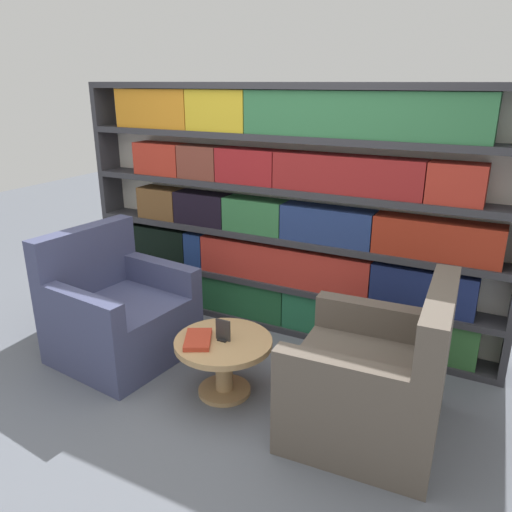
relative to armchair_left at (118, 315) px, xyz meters
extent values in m
plane|color=slate|center=(0.87, -0.24, -0.32)|extent=(14.00, 14.00, 0.00)
cube|color=silver|center=(0.87, 1.12, 0.67)|extent=(3.56, 0.05, 1.99)
cube|color=#333338|center=(-0.88, 1.00, 0.67)|extent=(0.05, 0.30, 1.99)
cube|color=#333338|center=(0.87, 1.00, -0.30)|extent=(3.46, 0.30, 0.05)
cube|color=#333338|center=(0.87, 1.00, 0.08)|extent=(3.46, 0.30, 0.05)
cube|color=#333338|center=(0.87, 1.00, 0.47)|extent=(3.46, 0.30, 0.05)
cube|color=#333338|center=(0.87, 1.00, 0.87)|extent=(3.46, 0.30, 0.05)
cube|color=#333338|center=(0.87, 1.00, 1.27)|extent=(3.46, 0.30, 0.05)
cube|color=#333338|center=(0.87, 1.00, 1.64)|extent=(3.46, 0.30, 0.05)
cube|color=maroon|center=(-0.20, 0.97, -0.11)|extent=(0.38, 0.20, 0.31)
cube|color=brown|center=(0.08, 0.97, -0.11)|extent=(0.16, 0.20, 0.31)
cube|color=#1F5932|center=(0.56, 0.97, -0.11)|extent=(0.79, 0.20, 0.31)
cube|color=#236C47|center=(1.31, 0.97, -0.11)|extent=(0.70, 0.20, 0.31)
cube|color=#336934|center=(2.06, 0.97, -0.11)|extent=(0.79, 0.20, 0.31)
cube|color=black|center=(-0.33, 0.97, 0.25)|extent=(0.65, 0.20, 0.31)
cube|color=navy|center=(0.08, 0.97, 0.25)|extent=(0.18, 0.20, 0.31)
cube|color=red|center=(0.92, 0.97, 0.25)|extent=(1.48, 0.20, 0.31)
cube|color=navy|center=(2.04, 0.97, 0.25)|extent=(0.74, 0.20, 0.31)
cube|color=brown|center=(-0.30, 0.97, 0.63)|extent=(0.39, 0.20, 0.27)
cube|color=black|center=(0.15, 0.97, 0.63)|extent=(0.48, 0.20, 0.27)
cube|color=#327340|center=(0.66, 0.97, 0.63)|extent=(0.52, 0.20, 0.27)
cube|color=navy|center=(1.29, 0.97, 0.63)|extent=(0.72, 0.20, 0.27)
cube|color=#A12C19|center=(2.09, 0.97, 0.63)|extent=(0.86, 0.20, 0.27)
cube|color=#B73020|center=(-0.27, 0.97, 1.03)|extent=(0.46, 0.20, 0.27)
cube|color=brown|center=(0.15, 0.97, 1.03)|extent=(0.37, 0.20, 0.27)
cube|color=maroon|center=(0.60, 0.97, 1.03)|extent=(0.51, 0.20, 0.27)
cube|color=maroon|center=(1.42, 0.97, 1.03)|extent=(1.11, 0.20, 0.27)
cube|color=#B22F22|center=(2.17, 0.97, 1.03)|extent=(0.37, 0.20, 0.27)
cube|color=orange|center=(-0.29, 0.97, 1.45)|extent=(0.72, 0.20, 0.32)
cube|color=gold|center=(0.34, 0.97, 1.45)|extent=(0.53, 0.20, 0.32)
cube|color=#337445|center=(1.49, 0.97, 1.45)|extent=(1.74, 0.20, 0.32)
cube|color=#42476B|center=(0.04, 0.00, -0.10)|extent=(0.94, 0.96, 0.45)
cube|color=#42476B|center=(-0.31, 0.03, 0.38)|extent=(0.23, 0.89, 0.51)
cube|color=#42476B|center=(0.07, -0.39, 0.23)|extent=(0.71, 0.20, 0.21)
cube|color=#42476B|center=(0.16, 0.36, 0.23)|extent=(0.71, 0.20, 0.21)
cube|color=brown|center=(1.91, 0.00, -0.10)|extent=(0.89, 0.92, 0.45)
cube|color=brown|center=(2.26, 0.01, 0.38)|extent=(0.19, 0.88, 0.51)
cube|color=brown|center=(1.82, 0.37, 0.23)|extent=(0.71, 0.16, 0.21)
cube|color=brown|center=(1.86, -0.39, 0.23)|extent=(0.71, 0.16, 0.21)
cylinder|color=tan|center=(0.98, -0.08, -0.14)|extent=(0.12, 0.12, 0.36)
cylinder|color=tan|center=(0.98, -0.08, -0.31)|extent=(0.35, 0.35, 0.03)
cylinder|color=tan|center=(0.98, -0.08, 0.06)|extent=(0.64, 0.64, 0.04)
cube|color=black|center=(0.98, -0.08, 0.08)|extent=(0.06, 0.06, 0.01)
cube|color=#2D2D2D|center=(0.98, -0.08, 0.15)|extent=(0.10, 0.01, 0.14)
cube|color=#B73823|center=(0.84, -0.17, 0.09)|extent=(0.27, 0.31, 0.03)
camera|label=1|loc=(2.50, -2.53, 1.67)|focal=35.00mm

